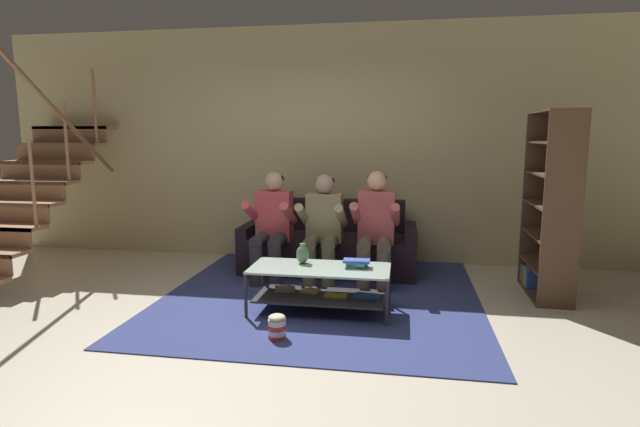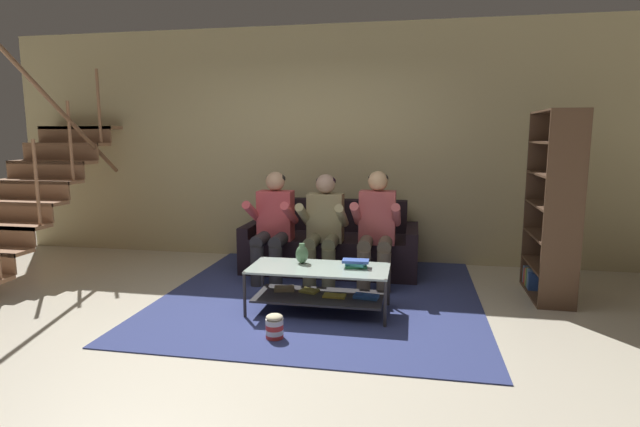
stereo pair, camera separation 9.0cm
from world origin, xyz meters
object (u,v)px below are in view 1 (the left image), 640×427
(person_seated_middle, at_px, (323,224))
(bookshelf, at_px, (553,215))
(person_seated_right, at_px, (376,224))
(popcorn_tub, at_px, (277,327))
(vase, at_px, (303,254))
(person_seated_left, at_px, (272,222))
(couch, at_px, (330,247))
(coffee_table, at_px, (320,283))
(book_stack, at_px, (357,263))

(person_seated_middle, relative_size, bookshelf, 0.64)
(person_seated_right, relative_size, popcorn_tub, 5.94)
(vase, height_order, bookshelf, bookshelf)
(person_seated_left, xyz_separation_m, person_seated_middle, (0.56, -0.00, -0.01))
(couch, relative_size, coffee_table, 1.61)
(popcorn_tub, bearing_deg, person_seated_middle, 86.16)
(couch, height_order, bookshelf, bookshelf)
(person_seated_right, relative_size, vase, 6.52)
(person_seated_middle, xyz_separation_m, book_stack, (0.45, -0.86, -0.18))
(couch, bearing_deg, vase, -92.53)
(person_seated_middle, bearing_deg, vase, -94.11)
(couch, relative_size, book_stack, 8.38)
(popcorn_tub, bearing_deg, couch, 87.09)
(person_seated_left, bearing_deg, bookshelf, -0.54)
(coffee_table, height_order, bookshelf, bookshelf)
(person_seated_right, distance_m, vase, 1.03)
(person_seated_middle, distance_m, vase, 0.82)
(coffee_table, distance_m, bookshelf, 2.40)
(bookshelf, bearing_deg, vase, -161.68)
(vase, bearing_deg, person_seated_right, 52.56)
(coffee_table, xyz_separation_m, bookshelf, (2.16, 0.89, 0.53))
(bookshelf, bearing_deg, coffee_table, -157.66)
(person_seated_right, bearing_deg, book_stack, -97.44)
(popcorn_tub, bearing_deg, coffee_table, 70.75)
(coffee_table, relative_size, bookshelf, 0.68)
(person_seated_right, bearing_deg, couch, 138.19)
(coffee_table, relative_size, vase, 6.71)
(coffee_table, bearing_deg, couch, 95.03)
(person_seated_right, bearing_deg, bookshelf, -0.95)
(book_stack, bearing_deg, vase, 173.04)
(person_seated_right, relative_size, book_stack, 5.07)
(person_seated_left, distance_m, popcorn_tub, 1.73)
(vase, relative_size, book_stack, 0.78)
(bookshelf, bearing_deg, person_seated_right, 179.05)
(couch, xyz_separation_m, person_seated_right, (0.56, -0.50, 0.38))
(person_seated_right, height_order, book_stack, person_seated_right)
(vase, bearing_deg, book_stack, -6.96)
(person_seated_left, height_order, bookshelf, bookshelf)
(person_seated_left, bearing_deg, couch, 41.92)
(bookshelf, bearing_deg, popcorn_tub, -147.11)
(coffee_table, bearing_deg, popcorn_tub, -109.25)
(coffee_table, bearing_deg, person_seated_left, 126.75)
(book_stack, bearing_deg, person_seated_right, 82.56)
(person_seated_right, height_order, bookshelf, bookshelf)
(popcorn_tub, bearing_deg, person_seated_left, 106.07)
(couch, distance_m, vase, 1.33)
(couch, distance_m, coffee_table, 1.42)
(person_seated_left, bearing_deg, vase, -58.04)
(book_stack, xyz_separation_m, popcorn_tub, (-0.55, -0.71, -0.35))
(person_seated_left, relative_size, person_seated_right, 0.98)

